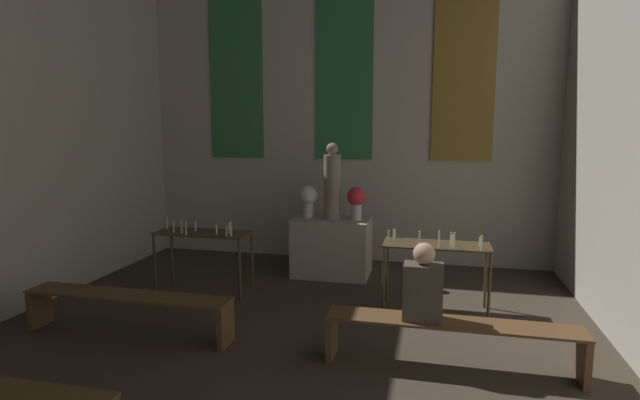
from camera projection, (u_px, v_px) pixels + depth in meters
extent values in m
cube|color=#B2AD9E|center=(345.00, 100.00, 8.23)|extent=(6.94, 0.12, 5.34)
cube|color=#33723F|center=(236.00, 70.00, 8.50)|extent=(0.94, 0.03, 2.99)
cube|color=#33723F|center=(344.00, 67.00, 8.08)|extent=(0.94, 0.03, 2.99)
cube|color=olive|center=(465.00, 63.00, 7.66)|extent=(0.94, 0.03, 2.99)
cube|color=#ADA38E|center=(332.00, 247.00, 7.56)|extent=(1.14, 0.74, 0.87)
cylinder|color=gray|center=(332.00, 187.00, 7.43)|extent=(0.25, 0.25, 0.95)
sphere|color=gray|center=(332.00, 149.00, 7.35)|extent=(0.18, 0.18, 0.18)
cylinder|color=beige|center=(308.00, 209.00, 7.57)|extent=(0.15, 0.15, 0.25)
sphere|color=silver|center=(308.00, 195.00, 7.53)|extent=(0.28, 0.28, 0.28)
cylinder|color=beige|center=(356.00, 211.00, 7.40)|extent=(0.15, 0.15, 0.25)
sphere|color=#DB3342|center=(357.00, 197.00, 7.37)|extent=(0.28, 0.28, 0.28)
cube|color=#473823|center=(203.00, 233.00, 6.73)|extent=(1.27, 0.51, 0.02)
cylinder|color=#473823|center=(155.00, 264.00, 6.71)|extent=(0.04, 0.04, 0.81)
cylinder|color=#473823|center=(240.00, 270.00, 6.43)|extent=(0.04, 0.04, 0.81)
cylinder|color=#473823|center=(172.00, 256.00, 7.14)|extent=(0.04, 0.04, 0.81)
cylinder|color=#473823|center=(252.00, 261.00, 6.87)|extent=(0.04, 0.04, 0.81)
cylinder|color=silver|center=(217.00, 230.00, 6.57)|extent=(0.02, 0.02, 0.12)
sphere|color=#F9CC4C|center=(216.00, 224.00, 6.56)|extent=(0.02, 0.02, 0.02)
cylinder|color=silver|center=(230.00, 227.00, 6.74)|extent=(0.02, 0.02, 0.13)
sphere|color=#F9CC4C|center=(230.00, 222.00, 6.73)|extent=(0.02, 0.02, 0.02)
cylinder|color=silver|center=(229.00, 229.00, 6.61)|extent=(0.02, 0.02, 0.13)
sphere|color=#F9CC4C|center=(229.00, 223.00, 6.60)|extent=(0.02, 0.02, 0.02)
cylinder|color=silver|center=(174.00, 227.00, 6.70)|extent=(0.02, 0.02, 0.14)
sphere|color=#F9CC4C|center=(173.00, 221.00, 6.68)|extent=(0.02, 0.02, 0.02)
cylinder|color=silver|center=(226.00, 232.00, 6.46)|extent=(0.02, 0.02, 0.12)
sphere|color=#F9CC4C|center=(226.00, 226.00, 6.45)|extent=(0.02, 0.02, 0.02)
cylinder|color=silver|center=(196.00, 227.00, 6.75)|extent=(0.02, 0.02, 0.13)
sphere|color=#F9CC4C|center=(195.00, 221.00, 6.74)|extent=(0.02, 0.02, 0.02)
cylinder|color=silver|center=(231.00, 232.00, 6.44)|extent=(0.02, 0.02, 0.13)
sphere|color=#F9CC4C|center=(231.00, 226.00, 6.43)|extent=(0.02, 0.02, 0.02)
cylinder|color=silver|center=(167.00, 224.00, 6.86)|extent=(0.02, 0.02, 0.16)
sphere|color=#F9CC4C|center=(167.00, 217.00, 6.85)|extent=(0.02, 0.02, 0.02)
cylinder|color=silver|center=(182.00, 227.00, 6.63)|extent=(0.02, 0.02, 0.17)
sphere|color=#F9CC4C|center=(181.00, 220.00, 6.62)|extent=(0.02, 0.02, 0.02)
cylinder|color=silver|center=(186.00, 229.00, 6.54)|extent=(0.02, 0.02, 0.17)
sphere|color=#F9CC4C|center=(186.00, 221.00, 6.53)|extent=(0.02, 0.02, 0.02)
cube|color=#473823|center=(436.00, 245.00, 6.04)|extent=(1.27, 0.51, 0.02)
cylinder|color=#473823|center=(384.00, 280.00, 6.02)|extent=(0.04, 0.04, 0.81)
cylinder|color=#473823|center=(489.00, 287.00, 5.74)|extent=(0.04, 0.04, 0.81)
cylinder|color=#473823|center=(387.00, 270.00, 6.45)|extent=(0.04, 0.04, 0.81)
cylinder|color=#473823|center=(486.00, 276.00, 6.18)|extent=(0.04, 0.04, 0.81)
cylinder|color=silver|center=(394.00, 234.00, 6.36)|extent=(0.02, 0.02, 0.09)
sphere|color=#F9CC4C|center=(394.00, 230.00, 6.35)|extent=(0.02, 0.02, 0.02)
cylinder|color=silver|center=(439.00, 240.00, 5.84)|extent=(0.02, 0.02, 0.18)
sphere|color=#F9CC4C|center=(439.00, 232.00, 5.83)|extent=(0.02, 0.02, 0.02)
cylinder|color=silver|center=(454.00, 242.00, 5.77)|extent=(0.02, 0.02, 0.18)
sphere|color=#F9CC4C|center=(455.00, 233.00, 5.75)|extent=(0.02, 0.02, 0.02)
cylinder|color=silver|center=(480.00, 243.00, 5.91)|extent=(0.02, 0.02, 0.09)
sphere|color=#F9CC4C|center=(480.00, 238.00, 5.90)|extent=(0.02, 0.02, 0.02)
cylinder|color=silver|center=(395.00, 235.00, 6.35)|extent=(0.02, 0.02, 0.09)
sphere|color=#F9CC4C|center=(395.00, 230.00, 6.34)|extent=(0.02, 0.02, 0.02)
cylinder|color=silver|center=(419.00, 240.00, 5.89)|extent=(0.02, 0.02, 0.17)
sphere|color=#F9CC4C|center=(420.00, 232.00, 5.87)|extent=(0.02, 0.02, 0.02)
cylinder|color=silver|center=(451.00, 239.00, 6.02)|extent=(0.02, 0.02, 0.13)
sphere|color=#F9CC4C|center=(451.00, 233.00, 6.01)|extent=(0.02, 0.02, 0.02)
cylinder|color=silver|center=(452.00, 242.00, 5.89)|extent=(0.02, 0.02, 0.12)
sphere|color=#F9CC4C|center=(453.00, 236.00, 5.88)|extent=(0.02, 0.02, 0.02)
cylinder|color=silver|center=(388.00, 236.00, 6.20)|extent=(0.02, 0.02, 0.12)
sphere|color=#F9CC4C|center=(389.00, 231.00, 6.19)|extent=(0.02, 0.02, 0.02)
cylinder|color=silver|center=(482.00, 244.00, 5.72)|extent=(0.02, 0.02, 0.16)
sphere|color=#F9CC4C|center=(482.00, 236.00, 5.71)|extent=(0.02, 0.02, 0.02)
cube|color=brown|center=(127.00, 295.00, 5.35)|extent=(2.32, 0.36, 0.03)
cube|color=brown|center=(40.00, 307.00, 5.63)|extent=(0.06, 0.32, 0.44)
cube|color=brown|center=(226.00, 325.00, 5.13)|extent=(0.06, 0.32, 0.44)
cube|color=brown|center=(452.00, 323.00, 4.59)|extent=(2.32, 0.36, 0.03)
cube|color=brown|center=(332.00, 335.00, 4.88)|extent=(0.06, 0.32, 0.44)
cube|color=brown|center=(584.00, 359.00, 4.37)|extent=(0.06, 0.32, 0.44)
cube|color=#4C4238|center=(423.00, 292.00, 4.61)|extent=(0.36, 0.24, 0.53)
sphere|color=tan|center=(424.00, 254.00, 4.56)|extent=(0.20, 0.20, 0.20)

